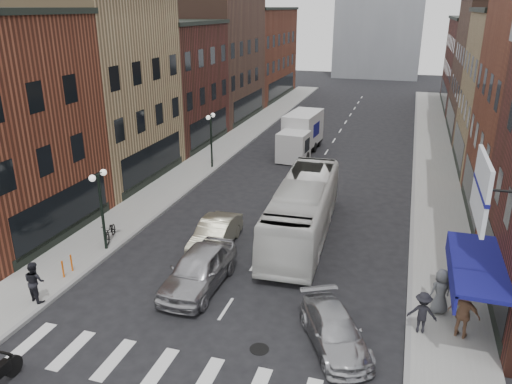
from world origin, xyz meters
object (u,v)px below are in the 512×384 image
billboard_sign (484,191)px  box_truck (300,135)px  bike_rack (67,266)px  transit_bus (303,209)px  ped_right_b (464,314)px  curb_car (335,331)px  ped_right_c (441,291)px  streetlamp_near (100,196)px  sedan_left_far (215,234)px  streetlamp_far (211,130)px  sedan_left_near (199,269)px  ped_right_a (422,312)px  parked_bicycle (110,231)px  ped_left_solo (35,281)px

billboard_sign → box_truck: bearing=114.4°
bike_rack → transit_bus: bearing=38.5°
ped_right_b → bike_rack: bearing=20.0°
billboard_sign → curb_car: size_ratio=0.87×
ped_right_b → ped_right_c: bearing=-44.1°
streetlamp_near → bike_rack: bearing=-94.2°
billboard_sign → sedan_left_far: bearing=153.4°
streetlamp_far → sedan_left_near: bearing=-70.0°
streetlamp_far → sedan_left_near: size_ratio=0.82×
streetlamp_far → box_truck: 8.11m
streetlamp_near → ped_right_c: bearing=-3.5°
sedan_left_far → ped_right_a: ped_right_a is taller
parked_bicycle → ped_right_a: ped_right_a is taller
parked_bicycle → billboard_sign: bearing=-34.1°
sedan_left_near → ped_left_solo: size_ratio=2.94×
transit_bus → ped_left_solo: 12.96m
billboard_sign → streetlamp_near: (-15.99, 3.50, -3.22)m
ped_left_solo → curb_car: bearing=-158.0°
sedan_left_far → ped_right_c: ped_right_c is taller
billboard_sign → bike_rack: billboard_sign is taller
sedan_left_far → parked_bicycle: size_ratio=2.48×
bike_rack → ped_right_a: ped_right_a is taller
sedan_left_near → ped_left_solo: 6.57m
sedan_left_near → ped_right_b: (10.47, -0.60, 0.24)m
streetlamp_far → parked_bicycle: size_ratio=2.33×
streetlamp_far → curb_car: bearing=-56.6°
box_truck → parked_bicycle: size_ratio=4.26×
streetlamp_far → ped_right_c: 21.58m
streetlamp_near → parked_bicycle: streetlamp_near is taller
curb_car → box_truck: bearing=77.7°
streetlamp_near → sedan_left_far: 5.81m
sedan_left_near → ped_right_a: (9.08, -0.71, 0.10)m
sedan_left_near → curb_car: size_ratio=1.18×
ped_right_a → ped_left_solo: bearing=10.4°
billboard_sign → ped_left_solo: billboard_sign is taller
curb_car → ped_right_c: bearing=13.0°
streetlamp_near → ped_left_solo: bearing=-90.7°
bike_rack → ped_right_a: 15.01m
billboard_sign → ped_left_solo: bearing=-175.2°
streetlamp_near → streetlamp_far: 14.00m
box_truck → ped_right_b: size_ratio=3.99×
curb_car → sedan_left_near: bearing=132.5°
streetlamp_far → bike_rack: bearing=-90.7°
streetlamp_far → ped_right_b: 23.09m
bike_rack → curb_car: size_ratio=0.19×
sedan_left_near → parked_bicycle: (-6.02, 2.68, -0.24)m
bike_rack → box_truck: size_ratio=0.11×
streetlamp_far → parked_bicycle: 13.28m
ped_right_c → sedan_left_near: bearing=-25.6°
billboard_sign → streetlamp_near: billboard_sign is taller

